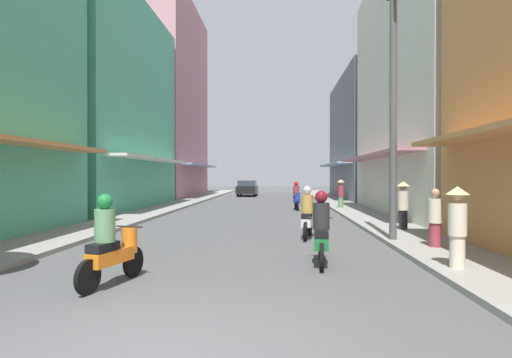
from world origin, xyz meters
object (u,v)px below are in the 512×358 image
motorbike_orange (111,245)px  utility_pole (393,104)px  pedestrian_crossing (341,193)px  pedestrian_far (435,220)px  motorbike_white (308,215)px  pedestrian_midway (403,204)px  motorbike_blue (296,197)px  parked_car (247,188)px  motorbike_green (321,232)px  pedestrian_foreground (457,225)px

motorbike_orange → utility_pole: (6.03, 4.79, 3.17)m
pedestrian_crossing → motorbike_orange: bearing=-110.9°
pedestrian_far → utility_pole: bearing=121.1°
motorbike_white → pedestrian_midway: pedestrian_midway is taller
motorbike_white → motorbike_blue: (0.09, 10.53, 0.00)m
motorbike_blue → parked_car: 16.07m
utility_pole → motorbike_blue: bearing=100.9°
motorbike_orange → utility_pole: bearing=38.5°
motorbike_green → motorbike_white: bearing=90.3°
motorbike_white → utility_pole: bearing=-20.6°
pedestrian_far → pedestrian_foreground: (-0.47, -2.43, 0.17)m
pedestrian_midway → pedestrian_far: 3.43m
parked_car → pedestrian_midway: bearing=-74.2°
motorbike_white → motorbike_blue: size_ratio=0.99×
motorbike_orange → pedestrian_crossing: size_ratio=1.06×
pedestrian_midway → pedestrian_crossing: 9.55m
utility_pole → motorbike_white: bearing=159.4°
motorbike_orange → pedestrian_far: bearing=28.1°
motorbike_white → parked_car: 26.40m
pedestrian_midway → utility_pole: size_ratio=0.22×
motorbike_blue → pedestrian_crossing: 2.52m
pedestrian_crossing → pedestrian_far: size_ratio=1.07×
pedestrian_far → utility_pole: size_ratio=0.21×
pedestrian_midway → pedestrian_foreground: (-0.68, -5.86, -0.01)m
motorbike_blue → pedestrian_far: bearing=-76.9°
pedestrian_midway → pedestrian_far: size_ratio=1.09×
motorbike_orange → pedestrian_foreground: bearing=10.5°
utility_pole → pedestrian_far: bearing=-58.9°
pedestrian_midway → parked_car: bearing=105.8°
motorbike_green → pedestrian_midway: bearing=58.3°
pedestrian_crossing → pedestrian_far: 12.96m
pedestrian_midway → pedestrian_crossing: pedestrian_midway is taller
parked_car → pedestrian_foreground: (6.33, -30.61, 0.21)m
pedestrian_midway → pedestrian_foreground: bearing=-96.6°
motorbike_blue → motorbike_green: bearing=-90.3°
pedestrian_midway → motorbike_white: bearing=-156.9°
motorbike_white → pedestrian_midway: 3.51m
motorbike_white → utility_pole: 4.01m
motorbike_orange → motorbike_green: 4.19m
parked_car → pedestrian_far: 28.98m
motorbike_white → motorbike_orange: (-3.73, -5.65, 0.00)m
pedestrian_midway → utility_pole: (-0.92, -2.23, 2.92)m
utility_pole → parked_car: bearing=102.7°
pedestrian_midway → utility_pole: bearing=-112.5°
motorbike_blue → utility_pole: 12.02m
parked_car → pedestrian_far: (6.80, -28.17, 0.04)m
pedestrian_midway → pedestrian_foreground: pedestrian_midway is taller
motorbike_blue → pedestrian_far: size_ratio=1.16×
motorbike_green → pedestrian_crossing: pedestrian_crossing is taller
motorbike_white → motorbike_orange: same height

